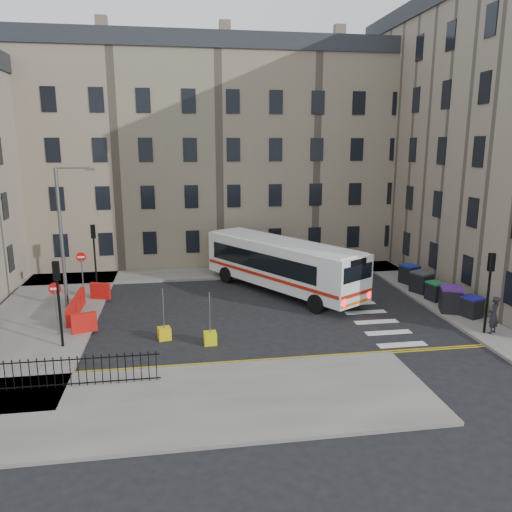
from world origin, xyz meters
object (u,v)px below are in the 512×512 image
object	(u,v)px
wheelie_bin_b	(451,299)
wheelie_bin_c	(436,291)
wheelie_bin_e	(409,274)
bus	(281,263)
bollard_yellow	(164,333)
wheelie_bin_a	(472,307)
pedestrian	(493,315)
wheelie_bin_d	(422,282)
bollard_chevron	(210,338)
streetlamp	(61,236)

from	to	relation	value
wheelie_bin_b	wheelie_bin_c	distance (m)	2.08
wheelie_bin_e	bus	bearing A→B (deg)	162.19
wheelie_bin_b	bollard_yellow	bearing A→B (deg)	-154.35
wheelie_bin_a	wheelie_bin_e	size ratio (longest dim) A/B	0.89
wheelie_bin_c	pedestrian	distance (m)	5.50
wheelie_bin_d	bollard_chevron	bearing A→B (deg)	179.73
wheelie_bin_a	bollard_yellow	size ratio (longest dim) A/B	2.09
wheelie_bin_c	wheelie_bin_e	distance (m)	3.84
bus	wheelie_bin_d	xyz separation A→B (m)	(8.73, -1.94, -1.10)
wheelie_bin_e	bollard_yellow	bearing A→B (deg)	-175.20
wheelie_bin_a	bollard_yellow	xyz separation A→B (m)	(-16.60, -0.31, -0.42)
bus	wheelie_bin_e	world-z (taller)	bus
wheelie_bin_a	wheelie_bin_b	world-z (taller)	wheelie_bin_b
wheelie_bin_e	bollard_chevron	distance (m)	16.28
bollard_chevron	wheelie_bin_a	bearing A→B (deg)	5.03
streetlamp	wheelie_bin_c	size ratio (longest dim) A/B	6.80
wheelie_bin_a	bollard_chevron	distance (m)	14.46
wheelie_bin_b	wheelie_bin_c	world-z (taller)	wheelie_bin_b
wheelie_bin_b	bollard_yellow	world-z (taller)	wheelie_bin_b
bollard_yellow	bollard_chevron	size ratio (longest dim) A/B	1.00
bus	wheelie_bin_b	xyz separation A→B (m)	(8.58, -5.69, -1.04)
wheelie_bin_a	wheelie_bin_c	world-z (taller)	wheelie_bin_a
bollard_chevron	wheelie_bin_b	bearing A→B (deg)	9.40
streetlamp	bus	size ratio (longest dim) A/B	0.69
bollard_yellow	wheelie_bin_b	bearing A→B (deg)	4.71
wheelie_bin_c	pedestrian	xyz separation A→B (m)	(0.11, -5.48, 0.39)
wheelie_bin_c	wheelie_bin_e	bearing A→B (deg)	74.56
pedestrian	bollard_yellow	size ratio (longest dim) A/B	3.20
wheelie_bin_a	bollard_yellow	bearing A→B (deg)	162.91
wheelie_bin_e	streetlamp	bearing A→B (deg)	165.33
wheelie_bin_d	wheelie_bin_e	world-z (taller)	wheelie_bin_d
wheelie_bin_d	wheelie_bin_e	distance (m)	2.15
wheelie_bin_d	wheelie_bin_e	bearing A→B (deg)	61.15
streetlamp	pedestrian	distance (m)	23.45
wheelie_bin_b	wheelie_bin_e	world-z (taller)	wheelie_bin_b
streetlamp	wheelie_bin_a	distance (m)	23.17
bollard_chevron	pedestrian	bearing A→B (deg)	-4.68
bus	wheelie_bin_b	distance (m)	10.35
wheelie_bin_a	wheelie_bin_d	size ratio (longest dim) A/B	0.82
wheelie_bin_d	streetlamp	bearing A→B (deg)	155.10
wheelie_bin_b	wheelie_bin_c	xyz separation A→B (m)	(0.21, 2.06, -0.16)
wheelie_bin_a	bus	bearing A→B (deg)	125.95
pedestrian	streetlamp	bearing A→B (deg)	-49.80
bollard_yellow	bus	bearing A→B (deg)	43.65
wheelie_bin_c	wheelie_bin_d	bearing A→B (deg)	78.46
wheelie_bin_e	wheelie_bin_d	bearing A→B (deg)	-114.19
wheelie_bin_a	wheelie_bin_b	size ratio (longest dim) A/B	0.77
bus	pedestrian	distance (m)	12.77
bollard_chevron	wheelie_bin_e	bearing A→B (deg)	30.12
bus	wheelie_bin_a	size ratio (longest dim) A/B	9.41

